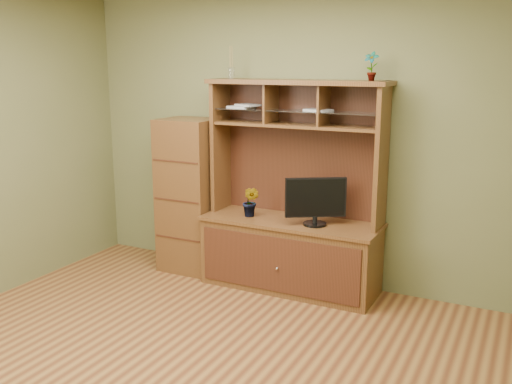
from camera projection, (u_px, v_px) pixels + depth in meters
The scene contains 8 objects.
room at pixel (178, 177), 3.55m from camera, with size 4.54×4.04×2.74m.
media_hutch at pixel (292, 233), 5.23m from camera, with size 1.66×0.61×1.90m.
monitor at pixel (315, 200), 4.96m from camera, with size 0.48×0.31×0.42m.
orchid_plant at pixel (251, 202), 5.26m from camera, with size 0.16×0.13×0.28m, color #335E20.
top_plant at pixel (371, 66), 4.67m from camera, with size 0.13×0.09×0.24m, color #376021.
reed_diffuser at pixel (231, 66), 5.25m from camera, with size 0.06×0.06×0.30m.
magazines at pixel (267, 107), 5.17m from camera, with size 1.01×0.22×0.04m.
side_cabinet at pixel (190, 195), 5.66m from camera, with size 0.54×0.49×1.52m.
Camera 1 is at (2.00, -2.90, 2.05)m, focal length 40.00 mm.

